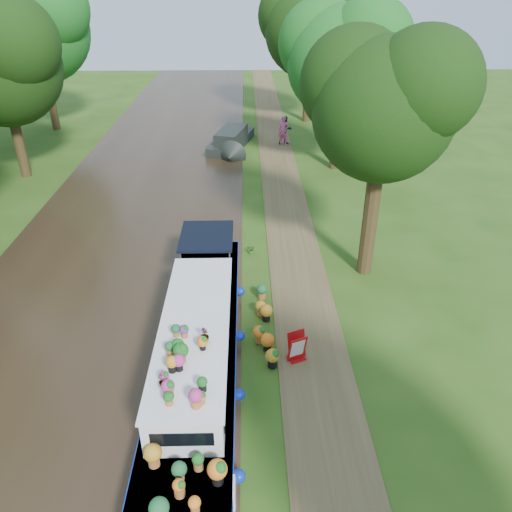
# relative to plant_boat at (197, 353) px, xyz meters

# --- Properties ---
(ground) EXTENTS (100.00, 100.00, 0.00)m
(ground) POSITION_rel_plant_boat_xyz_m (2.25, 2.73, -0.85)
(ground) COLOR #294C13
(ground) RESTS_ON ground
(canal_water) EXTENTS (10.00, 100.00, 0.02)m
(canal_water) POSITION_rel_plant_boat_xyz_m (-3.75, 2.73, -0.84)
(canal_water) COLOR black
(canal_water) RESTS_ON ground
(towpath) EXTENTS (2.20, 100.00, 0.03)m
(towpath) POSITION_rel_plant_boat_xyz_m (3.45, 2.73, -0.84)
(towpath) COLOR brown
(towpath) RESTS_ON ground
(plant_boat) EXTENTS (2.29, 13.52, 2.28)m
(plant_boat) POSITION_rel_plant_boat_xyz_m (0.00, 0.00, 0.00)
(plant_boat) COLOR white
(plant_boat) RESTS_ON canal_water
(tree_near_overhang) EXTENTS (5.52, 5.28, 8.99)m
(tree_near_overhang) POSITION_rel_plant_boat_xyz_m (6.04, 5.80, 5.75)
(tree_near_overhang) COLOR #322510
(tree_near_overhang) RESTS_ON ground
(tree_near_mid) EXTENTS (6.90, 6.60, 9.40)m
(tree_near_mid) POSITION_rel_plant_boat_xyz_m (6.73, 17.81, 5.58)
(tree_near_mid) COLOR #322510
(tree_near_mid) RESTS_ON ground
(tree_near_far) EXTENTS (7.59, 7.26, 10.30)m
(tree_near_far) POSITION_rel_plant_boat_xyz_m (6.23, 28.82, 6.20)
(tree_near_far) COLOR #322510
(tree_near_far) RESTS_ON ground
(tree_far_d) EXTENTS (8.05, 7.70, 10.85)m
(tree_far_d) POSITION_rel_plant_boat_xyz_m (-12.77, 26.83, 6.54)
(tree_far_d) COLOR #322510
(tree_far_d) RESTS_ON ground
(second_boat) EXTENTS (3.19, 6.79, 1.25)m
(second_boat) POSITION_rel_plant_boat_xyz_m (0.50, 21.80, -0.34)
(second_boat) COLOR black
(second_boat) RESTS_ON canal_water
(sandwich_board) EXTENTS (0.62, 0.64, 0.90)m
(sandwich_board) POSITION_rel_plant_boat_xyz_m (2.93, 0.64, -0.42)
(sandwich_board) COLOR #B70D0D
(sandwich_board) RESTS_ON towpath
(pedestrian_pink) EXTENTS (0.81, 0.65, 1.95)m
(pedestrian_pink) POSITION_rel_plant_boat_xyz_m (4.00, 22.28, 0.15)
(pedestrian_pink) COLOR #E55EAF
(pedestrian_pink) RESTS_ON towpath
(pedestrian_dark) EXTENTS (1.12, 1.01, 1.89)m
(pedestrian_dark) POSITION_rel_plant_boat_xyz_m (4.15, 22.51, 0.12)
(pedestrian_dark) COLOR black
(pedestrian_dark) RESTS_ON towpath
(verge_plant) EXTENTS (0.46, 0.43, 0.41)m
(verge_plant) POSITION_rel_plant_boat_xyz_m (1.65, 7.24, -0.65)
(verge_plant) COLOR #396C20
(verge_plant) RESTS_ON ground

